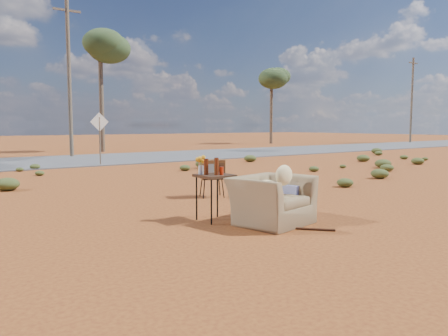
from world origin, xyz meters
TOP-DOWN VIEW (x-y plane):
  - ground at (0.00, 0.00)m, footprint 140.00×140.00m
  - highway at (0.00, 15.00)m, footprint 140.00×7.00m
  - armchair at (0.00, -0.26)m, footprint 1.57×1.20m
  - tv_unit at (0.65, 2.56)m, footprint 0.66×0.61m
  - side_table at (-0.77, 0.51)m, footprint 0.57×0.57m
  - rusty_bar at (-0.13, -0.75)m, footprint 0.99×1.12m
  - road_sign at (1.50, 12.00)m, footprint 0.78×0.06m
  - eucalyptus_center at (5.00, 21.00)m, footprint 3.20×3.20m
  - eucalyptus_right at (22.00, 24.00)m, footprint 3.20×3.20m
  - utility_pole_center at (2.00, 17.50)m, footprint 1.40×0.20m
  - utility_pole_east at (34.00, 17.50)m, footprint 1.40×0.20m
  - scrub_patch at (-0.82, 4.41)m, footprint 17.49×8.07m

SIDE VIEW (x-z plane):
  - ground at x=0.00m, z-range 0.00..0.00m
  - rusty_bar at x=-0.13m, z-range 0.00..0.04m
  - highway at x=0.00m, z-range 0.00..0.04m
  - scrub_patch at x=-0.82m, z-range -0.03..0.30m
  - armchair at x=0.00m, z-range -0.04..1.05m
  - tv_unit at x=0.65m, z-range 0.21..1.08m
  - side_table at x=-0.77m, z-range 0.27..1.41m
  - road_sign at x=1.50m, z-range 0.41..2.60m
  - utility_pole_center at x=2.00m, z-range 0.15..8.15m
  - utility_pole_east at x=34.00m, z-range 0.15..8.15m
  - eucalyptus_right at x=22.00m, z-range 2.39..9.49m
  - eucalyptus_center at x=5.00m, z-range 2.63..10.23m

